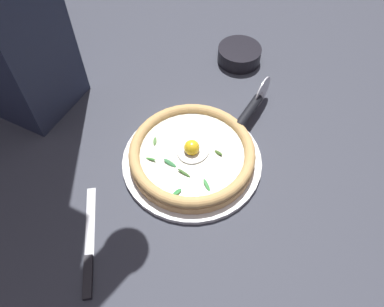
{
  "coord_description": "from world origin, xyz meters",
  "views": [
    {
      "loc": [
        -0.41,
        -0.22,
        0.69
      ],
      "look_at": [
        0.01,
        0.01,
        0.03
      ],
      "focal_mm": 35.09,
      "sensor_mm": 36.0,
      "label": 1
    }
  ],
  "objects_px": {
    "side_bowl": "(239,54)",
    "table_knife": "(89,256)",
    "pizza": "(192,154)",
    "pizza_cutter": "(253,106)"
  },
  "relations": [
    {
      "from": "side_bowl",
      "to": "pizza_cutter",
      "type": "height_order",
      "value": "pizza_cutter"
    },
    {
      "from": "side_bowl",
      "to": "table_knife",
      "type": "xyz_separation_m",
      "value": [
        -0.65,
        0.01,
        -0.02
      ]
    },
    {
      "from": "side_bowl",
      "to": "table_knife",
      "type": "relative_size",
      "value": 0.6
    },
    {
      "from": "pizza_cutter",
      "to": "table_knife",
      "type": "distance_m",
      "value": 0.49
    },
    {
      "from": "pizza_cutter",
      "to": "side_bowl",
      "type": "bearing_deg",
      "value": 32.92
    },
    {
      "from": "pizza",
      "to": "pizza_cutter",
      "type": "height_order",
      "value": "pizza_cutter"
    },
    {
      "from": "pizza",
      "to": "pizza_cutter",
      "type": "relative_size",
      "value": 1.65
    },
    {
      "from": "pizza",
      "to": "side_bowl",
      "type": "distance_m",
      "value": 0.37
    },
    {
      "from": "pizza",
      "to": "pizza_cutter",
      "type": "bearing_deg",
      "value": -18.05
    },
    {
      "from": "side_bowl",
      "to": "table_knife",
      "type": "bearing_deg",
      "value": 179.15
    }
  ]
}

